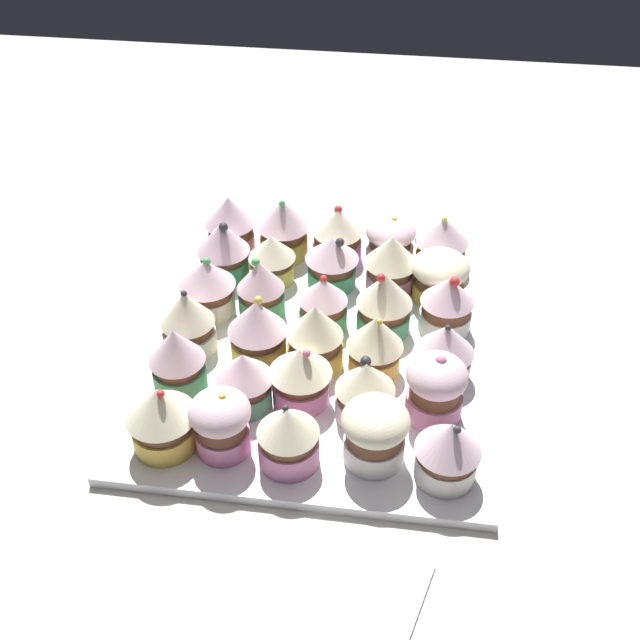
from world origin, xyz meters
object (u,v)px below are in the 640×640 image
(cupcake_2, at_px, (207,285))
(cupcake_27, at_px, (445,350))
(cupcake_15, at_px, (318,336))
(cupcake_24, at_px, (442,242))
(cupcake_13, at_px, (336,261))
(cupcake_16, at_px, (300,373))
(cupcake_1, at_px, (223,248))
(cupcake_25, at_px, (440,276))
(cupcake_9, at_px, (257,329))
(cupcake_21, at_px, (375,343))
(cupcake_0, at_px, (230,224))
(cupcake_4, at_px, (177,359))
(cupcake_26, at_px, (447,304))
(cupcake_17, at_px, (288,435))
(cupcake_12, at_px, (336,234))
(cupcake_22, at_px, (365,389))
(cupcake_8, at_px, (261,287))
(cupcake_23, at_px, (375,431))
(cupcake_19, at_px, (391,263))
(cupcake_5, at_px, (161,416))
(cupcake_10, at_px, (244,379))
(cupcake_29, at_px, (448,449))
(cupcake_20, at_px, (384,302))
(cupcake_3, at_px, (187,321))
(cupcake_6, at_px, (283,227))
(cupcake_14, at_px, (325,303))
(cupcake_11, at_px, (221,422))
(cupcake_18, at_px, (390,241))
(baking_tray, at_px, (320,344))
(napkin, at_px, (337,612))
(cupcake_7, at_px, (272,257))

(cupcake_2, distance_m, cupcake_27, 0.28)
(cupcake_15, xyz_separation_m, cupcake_24, (-0.20, 0.13, -0.00))
(cupcake_13, xyz_separation_m, cupcake_16, (0.20, -0.01, 0.00))
(cupcake_1, xyz_separation_m, cupcake_25, (0.01, 0.26, -0.01))
(cupcake_1, relative_size, cupcake_2, 1.07)
(cupcake_9, xyz_separation_m, cupcake_21, (0.00, 0.13, -0.00))
(cupcake_0, relative_size, cupcake_4, 1.00)
(cupcake_26, height_order, cupcake_27, cupcake_26)
(cupcake_17, bearing_deg, cupcake_0, -158.51)
(cupcake_12, xyz_separation_m, cupcake_24, (0.00, 0.13, 0.00))
(cupcake_24, bearing_deg, cupcake_22, -15.03)
(cupcake_8, bearing_deg, cupcake_23, 36.33)
(cupcake_22, bearing_deg, cupcake_21, 176.20)
(cupcake_8, relative_size, cupcake_19, 0.96)
(cupcake_5, distance_m, cupcake_10, 0.09)
(cupcake_16, xyz_separation_m, cupcake_17, (0.08, 0.00, -0.00))
(cupcake_8, relative_size, cupcake_16, 1.03)
(cupcake_2, bearing_deg, cupcake_17, 31.93)
(cupcake_1, xyz_separation_m, cupcake_23, (0.27, 0.21, -0.00))
(cupcake_19, xyz_separation_m, cupcake_29, (0.28, 0.07, -0.00))
(cupcake_0, relative_size, cupcake_1, 0.98)
(cupcake_1, xyz_separation_m, cupcake_17, (0.28, 0.13, -0.01))
(cupcake_20, bearing_deg, cupcake_3, -74.00)
(cupcake_12, bearing_deg, cupcake_19, 50.59)
(cupcake_15, bearing_deg, cupcake_4, -68.08)
(cupcake_17, bearing_deg, cupcake_27, 133.74)
(cupcake_24, height_order, cupcake_27, cupcake_24)
(cupcake_20, bearing_deg, cupcake_4, -58.81)
(cupcake_0, relative_size, cupcake_15, 0.99)
(cupcake_21, bearing_deg, cupcake_6, -146.65)
(cupcake_14, xyz_separation_m, cupcake_16, (0.12, -0.01, 0.00))
(cupcake_11, relative_size, cupcake_18, 1.09)
(cupcake_3, xyz_separation_m, cupcake_17, (0.14, 0.14, -0.00))
(cupcake_15, xyz_separation_m, cupcake_29, (0.13, 0.14, -0.00))
(cupcake_13, distance_m, cupcake_19, 0.07)
(cupcake_4, relative_size, cupcake_8, 1.06)
(cupcake_1, bearing_deg, cupcake_22, 42.37)
(cupcake_16, height_order, cupcake_17, cupcake_16)
(baking_tray, relative_size, cupcake_29, 6.11)
(cupcake_26, height_order, napkin, cupcake_26)
(cupcake_11, relative_size, napkin, 0.49)
(cupcake_8, xyz_separation_m, cupcake_27, (0.08, 0.21, -0.00))
(cupcake_10, relative_size, cupcake_12, 0.92)
(cupcake_7, height_order, cupcake_20, cupcake_20)
(cupcake_13, relative_size, cupcake_17, 1.01)
(cupcake_1, height_order, cupcake_21, cupcake_1)
(cupcake_9, relative_size, cupcake_12, 1.08)
(cupcake_3, relative_size, cupcake_9, 0.98)
(baking_tray, bearing_deg, cupcake_21, 58.10)
(cupcake_14, bearing_deg, cupcake_25, 118.83)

